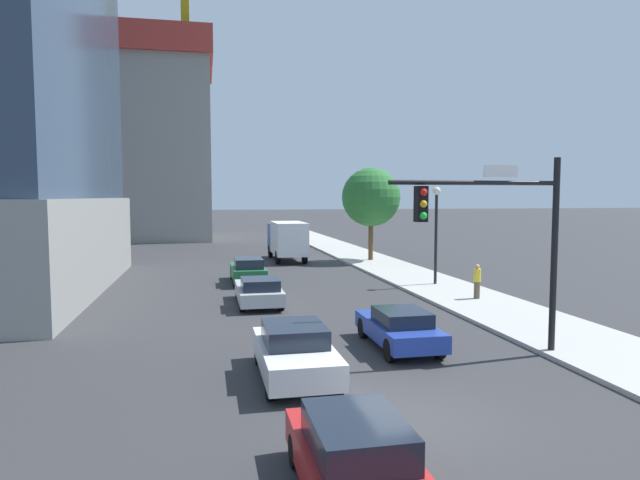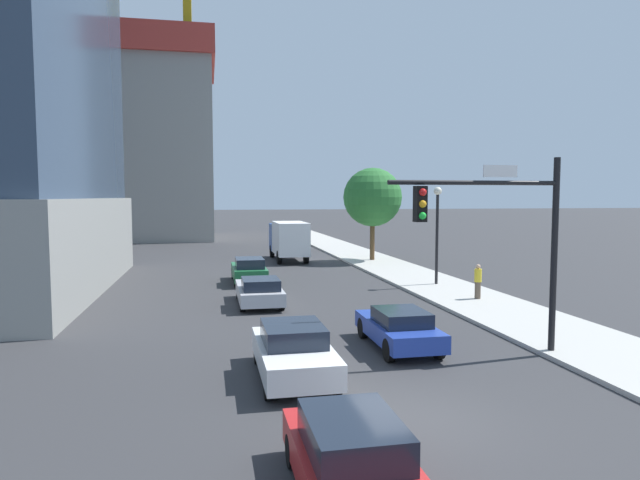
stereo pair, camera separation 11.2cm
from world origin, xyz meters
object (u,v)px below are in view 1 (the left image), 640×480
traffic_light_pole (499,223)px  car_silver (259,291)px  car_blue (399,328)px  street_lamp (436,220)px  pedestrian_yellow_shirt (477,281)px  street_tree (371,197)px  car_green (248,270)px  box_truck (287,238)px  car_white (295,351)px  construction_building (156,130)px  car_red (357,461)px

traffic_light_pole → car_silver: (-6.33, 9.82, -3.51)m
car_blue → street_lamp: bearing=61.3°
street_lamp → pedestrian_yellow_shirt: 5.29m
street_tree → car_green: size_ratio=1.54×
street_tree → box_truck: bearing=162.5°
car_white → car_blue: (3.82, 2.22, -0.05)m
car_green → car_silver: bearing=-90.0°
construction_building → pedestrian_yellow_shirt: bearing=-67.9°
street_lamp → car_silver: street_lamp is taller
street_lamp → box_truck: street_lamp is taller
traffic_light_pole → car_silver: 12.20m
pedestrian_yellow_shirt → traffic_light_pole: bearing=-114.3°
street_tree → box_truck: street_tree is taller
traffic_light_pole → car_blue: size_ratio=1.42×
car_green → box_truck: size_ratio=0.67×
car_red → box_truck: 33.99m
street_tree → car_red: street_tree is taller
street_tree → car_white: 27.70m
car_silver → car_green: size_ratio=1.02×
construction_building → car_blue: size_ratio=7.88×
car_red → street_lamp: bearing=63.2°
street_lamp → car_red: street_lamp is taller
car_red → car_silver: car_red is taller
car_silver → car_green: (0.00, 6.57, 0.09)m
street_tree → car_red: (-9.98, -31.81, -4.21)m
traffic_light_pole → car_green: size_ratio=1.32×
car_green → box_truck: (3.82, 10.51, 1.00)m
construction_building → traffic_light_pole: 55.72m
construction_building → street_lamp: bearing=-65.8°
construction_building → car_white: construction_building is taller
construction_building → pedestrian_yellow_shirt: (18.11, -44.62, -11.87)m
construction_building → car_white: bearing=-81.6°
street_tree → car_silver: (-9.98, -15.13, -4.25)m
car_blue → box_truck: size_ratio=0.62×
street_lamp → car_white: size_ratio=1.23×
car_red → traffic_light_pole: bearing=47.3°
traffic_light_pole → car_white: (-6.33, -0.55, -3.43)m
box_truck → street_tree: bearing=-17.5°
street_lamp → pedestrian_yellow_shirt: (0.12, -4.54, -2.71)m
traffic_light_pole → street_tree: street_tree is taller
car_red → car_silver: size_ratio=0.88×
street_tree → car_blue: bearing=-104.8°
car_blue → car_silver: bearing=115.1°
construction_building → street_lamp: construction_building is taller
traffic_light_pole → car_blue: bearing=146.3°
street_tree → car_silver: bearing=-123.4°
construction_building → car_blue: 54.20m
street_tree → car_red: bearing=-107.4°
car_silver → car_white: 10.37m
box_truck → car_green: bearing=-110.0°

